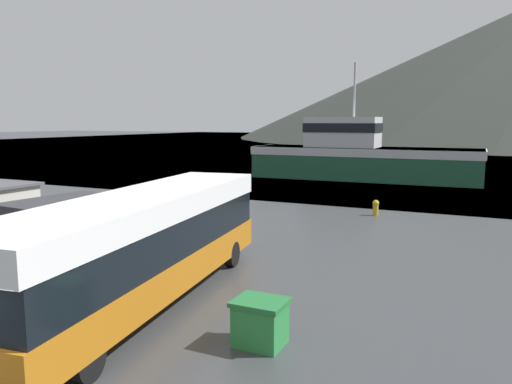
% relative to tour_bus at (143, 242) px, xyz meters
% --- Properties ---
extents(water_surface, '(240.00, 240.00, 0.00)m').
position_rel_tour_bus_xyz_m(water_surface, '(0.75, 138.21, -1.79)').
color(water_surface, '#475B6B').
rests_on(water_surface, ground).
extents(tour_bus, '(4.20, 12.27, 3.16)m').
position_rel_tour_bus_xyz_m(tour_bus, '(0.00, 0.00, 0.00)').
color(tour_bus, '#B26614').
rests_on(tour_bus, ground).
extents(delivery_van, '(2.54, 5.91, 2.39)m').
position_rel_tour_bus_xyz_m(delivery_van, '(-5.30, 2.58, -0.52)').
color(delivery_van, '#2D2D33').
rests_on(delivery_van, ground).
extents(fishing_boat, '(20.02, 5.64, 10.28)m').
position_rel_tour_bus_xyz_m(fishing_boat, '(-1.92, 33.30, 0.33)').
color(fishing_boat, '#1E5138').
rests_on(fishing_boat, water_surface).
extents(storage_bin, '(1.20, 1.01, 1.09)m').
position_rel_tour_bus_xyz_m(storage_bin, '(4.13, -1.03, -1.23)').
color(storage_bin, '#287F3D').
rests_on(storage_bin, ground).
extents(mooring_bollard, '(0.36, 0.36, 0.86)m').
position_rel_tour_bus_xyz_m(mooring_bollard, '(3.12, 16.32, -1.32)').
color(mooring_bollard, '#B29919').
rests_on(mooring_bollard, ground).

